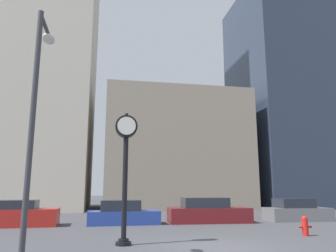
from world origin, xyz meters
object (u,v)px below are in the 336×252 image
(fire_hydrant_far, at_px, (305,226))
(street_clock, at_px, (126,156))
(car_red, at_px, (17,215))
(car_blue, at_px, (123,214))
(street_lamp_left, at_px, (38,96))
(car_maroon, at_px, (208,212))
(car_grey, at_px, (296,211))

(fire_hydrant_far, bearing_deg, street_clock, -172.62)
(car_red, xyz_separation_m, car_blue, (5.57, 0.01, -0.03))
(car_red, bearing_deg, street_clock, -55.57)
(car_blue, bearing_deg, street_lamp_left, -106.62)
(car_maroon, relative_size, car_grey, 1.23)
(car_maroon, distance_m, street_lamp_left, 13.58)
(car_blue, relative_size, car_maroon, 0.83)
(car_grey, bearing_deg, car_maroon, -176.16)
(car_grey, relative_size, street_lamp_left, 0.61)
(street_clock, distance_m, car_blue, 7.54)
(street_clock, bearing_deg, fire_hydrant_far, 7.38)
(fire_hydrant_far, xyz_separation_m, street_lamp_left, (-10.12, -4.33, 3.89))
(car_red, relative_size, car_maroon, 0.86)
(fire_hydrant_far, relative_size, street_lamp_left, 0.13)
(car_blue, xyz_separation_m, car_maroon, (5.00, 0.07, 0.06))
(car_red, bearing_deg, fire_hydrant_far, -27.57)
(car_blue, distance_m, car_grey, 10.80)
(car_red, relative_size, fire_hydrant_far, 5.13)
(car_blue, distance_m, fire_hydrant_far, 9.54)
(car_maroon, bearing_deg, car_red, -177.07)
(car_red, xyz_separation_m, car_grey, (16.37, 0.22, -0.02))
(car_grey, xyz_separation_m, fire_hydrant_far, (-3.46, -6.30, -0.16))
(street_lamp_left, bearing_deg, fire_hydrant_far, 23.18)
(car_blue, bearing_deg, fire_hydrant_far, -41.40)
(car_maroon, relative_size, fire_hydrant_far, 5.94)
(street_clock, height_order, car_grey, street_clock)
(car_maroon, bearing_deg, street_clock, -124.00)
(car_blue, relative_size, fire_hydrant_far, 4.92)
(street_clock, bearing_deg, car_blue, 87.68)
(car_red, height_order, car_grey, car_red)
(street_clock, distance_m, car_maroon, 9.24)
(car_red, distance_m, car_blue, 5.57)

